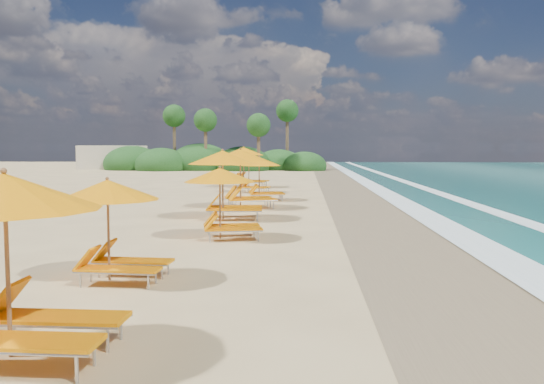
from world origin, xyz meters
The scene contains 13 objects.
ground centered at (0.00, 0.00, 0.00)m, with size 160.00×160.00×0.00m, color tan.
wet_sand centered at (4.00, 0.00, 0.01)m, with size 4.00×160.00×0.01m, color olive.
surf_foam centered at (6.70, 0.00, 0.03)m, with size 4.00×160.00×0.01m.
station_2 centered at (-2.41, -10.24, 1.29)m, with size 2.49×2.30×2.31m.
station_3 centered at (-2.60, -6.40, 1.12)m, with size 2.22×2.07×1.99m.
station_4 centered at (-1.21, -1.45, 1.14)m, with size 2.47×2.37×2.04m.
station_5 centered at (-1.73, 2.80, 1.41)m, with size 2.84×2.66×2.51m.
station_6 centered at (-1.52, 6.41, 1.42)m, with size 3.21×3.14×2.54m.
station_7 centered at (-1.04, 9.86, 1.21)m, with size 2.57×2.45×2.15m.
station_8 centered at (-2.01, 14.30, 1.12)m, with size 2.48×2.40×2.00m.
station_9 centered at (-2.71, 18.42, 1.49)m, with size 3.22×3.09×2.65m.
treeline centered at (-9.94, 45.51, 1.00)m, with size 25.80×8.80×9.74m.
beach_building centered at (-22.00, 48.00, 1.40)m, with size 7.00×5.00×2.80m, color beige.
Camera 1 is at (0.97, -16.53, 2.54)m, focal length 36.11 mm.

